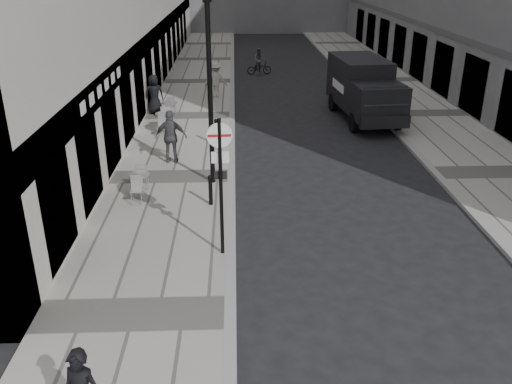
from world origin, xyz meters
TOP-DOWN VIEW (x-y plane):
  - sidewalk at (-2.00, 18.00)m, footprint 4.00×60.00m
  - far_sidewalk at (9.00, 18.00)m, footprint 4.00×60.00m
  - sign_post at (-0.20, 5.16)m, footprint 0.59×0.10m
  - lamppost at (-0.60, 9.81)m, footprint 0.27×0.27m
  - bollard_near at (-0.60, 8.05)m, footprint 0.12×0.12m
  - bollard_far at (-0.60, 13.66)m, footprint 0.13×0.13m
  - panel_van at (5.98, 17.52)m, footprint 2.56×5.84m
  - cyclist at (1.71, 28.07)m, footprint 1.59×0.74m
  - pedestrian_a at (-2.11, 11.73)m, footprint 1.13×0.52m
  - pedestrian_b at (-0.85, 21.60)m, footprint 1.25×0.82m
  - pedestrian_c at (-3.60, 18.42)m, footprint 1.04×0.87m
  - cafe_table_near at (-2.80, 8.79)m, footprint 0.65×1.47m
  - cafe_table_mid at (-2.80, 15.43)m, footprint 0.74×1.68m
  - cafe_table_far at (-2.80, 17.56)m, footprint 0.67×1.52m

SIDE VIEW (x-z plane):
  - sidewalk at x=-2.00m, z-range 0.00..0.12m
  - far_sidewalk at x=9.00m, z-range 0.00..0.12m
  - cafe_table_near at x=-2.80m, z-range 0.13..0.96m
  - bollard_near at x=-0.60m, z-range 0.12..0.99m
  - cafe_table_far at x=-2.80m, z-range 0.13..0.99m
  - bollard_far at x=-0.60m, z-range 0.12..1.09m
  - cafe_table_mid at x=-2.80m, z-range 0.13..1.08m
  - cyclist at x=1.71m, z-range -0.18..1.47m
  - pedestrian_c at x=-3.60m, z-range 0.12..1.93m
  - pedestrian_b at x=-0.85m, z-range 0.12..1.94m
  - pedestrian_a at x=-2.11m, z-range 0.12..2.02m
  - panel_van at x=5.98m, z-range 0.17..2.84m
  - sign_post at x=-0.20m, z-range 0.61..4.05m
  - lamppost at x=-0.60m, z-range 0.45..6.36m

